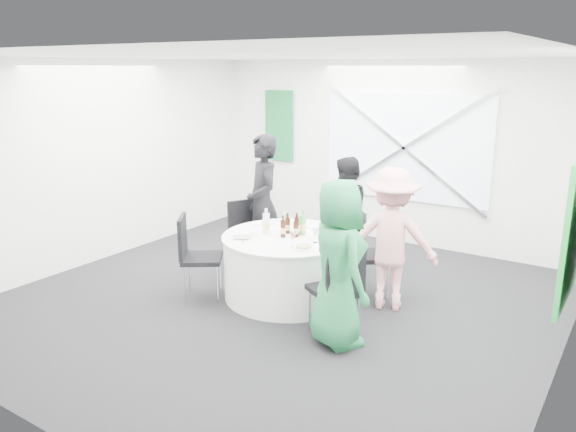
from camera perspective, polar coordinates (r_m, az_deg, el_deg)
The scene contains 44 objects.
floor at distance 6.71m, azimuth -0.95°, elevation -8.65°, with size 6.00×6.00×0.00m, color black.
ceiling at distance 6.15m, azimuth -1.07°, elevation 16.01°, with size 6.00×6.00×0.00m, color white.
wall_back at distance 8.88m, azimuth 10.06°, elevation 6.39°, with size 6.00×6.00×0.00m, color white.
wall_front at distance 4.25m, azimuth -24.58°, elevation -4.08°, with size 6.00×6.00×0.00m, color white.
wall_left at distance 8.33m, azimuth -18.38°, elevation 5.30°, with size 6.00×6.00×0.00m, color white.
wall_right at distance 5.25m, azimuth 27.11°, elevation -0.90°, with size 6.00×6.00×0.00m, color white.
window_panel at distance 8.72m, azimuth 11.80°, elevation 6.81°, with size 2.60×0.03×1.60m, color white.
window_brace_a at distance 8.68m, azimuth 11.70°, elevation 6.78°, with size 0.05×0.05×3.16m, color silver.
window_brace_b at distance 8.68m, azimuth 11.70°, elevation 6.78°, with size 0.05×0.05×3.16m, color silver.
green_banner at distance 9.76m, azimuth -0.92°, elevation 9.14°, with size 0.55×0.04×1.20m, color #125D27.
green_sign at distance 5.89m, azimuth 27.02°, elevation -1.34°, with size 0.05×1.20×1.40m, color #1A9132.
banquet_table at distance 6.72m, azimuth 0.00°, elevation -5.11°, with size 1.56×1.56×0.76m.
chair_back at distance 7.57m, azimuth 4.92°, elevation -1.95°, with size 0.40×0.41×0.85m.
chair_back_left at distance 7.67m, azimuth -4.37°, elevation -1.33°, with size 0.57×0.56×0.93m.
chair_back_right at distance 6.75m, azimuth 9.19°, elevation -3.16°, with size 0.66×0.65×1.03m.
chair_front_right at distance 5.65m, azimuth 5.22°, elevation -6.89°, with size 0.63×0.62×1.00m.
chair_front_left at distance 6.71m, azimuth -9.56°, elevation -3.45°, with size 0.64×0.64×1.01m.
person_man_back_left at distance 7.48m, azimuth -2.58°, elevation 1.28°, with size 0.67×0.44×1.84m, color black.
person_man_back at distance 7.56m, azimuth 5.78°, elevation 0.21°, with size 0.75×0.41×1.54m, color black.
person_woman_pink at distance 6.40m, azimuth 10.44°, elevation -2.33°, with size 1.05×0.49×1.63m, color pink.
person_woman_green at distance 5.49m, azimuth 5.09°, elevation -4.83°, with size 0.82×0.53×1.67m, color #207843.
plate_back at distance 6.99m, azimuth 2.77°, elevation -0.99°, with size 0.27×0.27×0.01m.
plate_back_left at distance 7.15m, azimuth -1.42°, elevation -0.63°, with size 0.28×0.28×0.01m.
plate_back_right at distance 6.64m, azimuth 4.57°, elevation -1.82°, with size 0.29×0.29×0.04m.
plate_front_right at distance 6.14m, azimuth 1.60°, elevation -3.19°, with size 0.25×0.25×0.04m.
plate_front_left at distance 6.65m, azimuth -4.28°, elevation -1.87°, with size 0.28×0.28×0.01m.
napkin at distance 6.50m, azimuth -4.75°, elevation -1.95°, with size 0.19×0.13×0.05m, color white.
beer_bottle_a at distance 6.67m, azimuth -0.03°, elevation -1.00°, with size 0.06×0.06×0.25m.
beer_bottle_b at distance 6.60m, azimuth 0.90°, elevation -1.09°, with size 0.06×0.06×0.27m.
beer_bottle_c at distance 6.53m, azimuth 0.80°, elevation -1.36°, with size 0.06×0.06×0.24m.
beer_bottle_d at distance 6.52m, azimuth -0.51°, elevation -1.32°, with size 0.06×0.06×0.26m.
green_water_bottle at distance 6.61m, azimuth 1.51°, elevation -0.93°, with size 0.08×0.08×0.30m.
clear_water_bottle at distance 6.65m, azimuth -2.22°, elevation -0.80°, with size 0.08×0.08×0.31m.
wine_glass_a at distance 6.31m, azimuth 2.80°, elevation -1.64°, with size 0.07×0.07×0.17m.
wine_glass_b at distance 6.67m, azimuth 3.58°, elevation -0.76°, with size 0.07×0.07×0.17m.
wine_glass_c at distance 6.17m, azimuth 0.51°, elevation -2.03°, with size 0.07×0.07×0.17m.
wine_glass_d at distance 6.96m, azimuth -0.32°, elevation -0.06°, with size 0.07×0.07×0.17m.
wine_glass_e at distance 6.77m, azimuth -2.24°, elevation -0.50°, with size 0.07×0.07×0.17m.
fork_a at distance 7.15m, azimuth -0.30°, elevation -0.65°, with size 0.01×0.15×0.01m, color silver.
knife_a at distance 7.03m, azimuth -3.06°, elevation -0.95°, with size 0.01×0.15×0.01m, color silver.
fork_b at distance 6.68m, azimuth -4.92°, elevation -1.84°, with size 0.01×0.15×0.01m, color silver.
knife_b at distance 6.36m, azimuth -4.57°, elevation -2.70°, with size 0.01×0.15×0.01m, color silver.
fork_c at distance 6.45m, azimuth 4.86°, elevation -2.45°, with size 0.01×0.15×0.01m, color silver.
knife_c at distance 6.72m, azimuth 4.85°, elevation -1.75°, with size 0.01×0.15×0.01m, color silver.
Camera 1 is at (3.48, -5.07, 2.68)m, focal length 35.00 mm.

